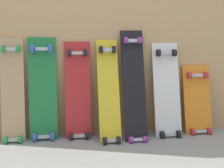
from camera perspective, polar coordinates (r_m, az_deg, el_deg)
The scene contains 9 objects.
ground_plane at distance 2.58m, azimuth -0.25°, elevation -9.26°, with size 12.00×12.00×0.00m, color gray.
plywood_wall_panel at distance 2.53m, azimuth -0.51°, elevation 11.21°, with size 2.67×0.04×1.81m, color tan.
skateboard_natural at distance 2.47m, azimuth -17.90°, elevation -1.84°, with size 0.17×0.19×0.86m.
skateboard_green at distance 2.45m, azimuth -12.66°, elevation -1.60°, with size 0.21×0.17×0.85m.
skateboard_red at distance 2.45m, azimuth -6.30°, elevation -1.92°, with size 0.20×0.18×0.82m.
skateboard_yellow at distance 2.39m, azimuth -0.58°, elevation -1.98°, with size 0.17×0.32×0.84m.
skateboard_black at distance 2.43m, azimuth 4.14°, elevation -1.01°, with size 0.18×0.31×0.92m.
skateboard_white at distance 2.55m, azimuth 10.13°, elevation -1.73°, with size 0.22×0.25×0.82m.
skateboard_orange at distance 2.68m, azimuth 15.54°, elevation -3.44°, with size 0.23×0.21×0.63m.
Camera 1 is at (-0.37, -2.43, 0.79)m, focal length 49.46 mm.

